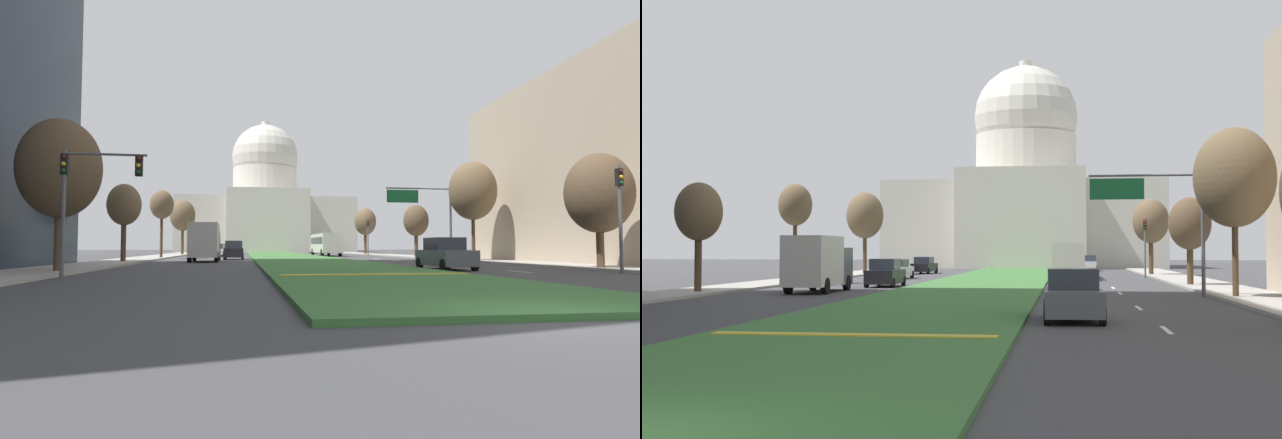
% 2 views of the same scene
% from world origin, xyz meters
% --- Properties ---
extents(ground_plane, '(260.00, 260.00, 0.00)m').
position_xyz_m(ground_plane, '(0.00, 53.41, 0.00)').
color(ground_plane, '#3D3D3F').
extents(grass_median, '(8.60, 96.14, 0.14)m').
position_xyz_m(grass_median, '(0.00, 48.07, 0.07)').
color(grass_median, '#386B33').
rests_on(grass_median, ground_plane).
extents(median_curb_nose, '(7.74, 0.50, 0.04)m').
position_xyz_m(median_curb_nose, '(0.00, 11.87, 0.16)').
color(median_curb_nose, gold).
rests_on(median_curb_nose, grass_median).
extents(lane_dashes_right, '(0.16, 55.94, 0.01)m').
position_xyz_m(lane_dashes_right, '(8.64, 44.67, 0.00)').
color(lane_dashes_right, silver).
rests_on(lane_dashes_right, ground_plane).
extents(sidewalk_left, '(4.00, 96.14, 0.15)m').
position_xyz_m(sidewalk_left, '(-14.97, 42.73, 0.07)').
color(sidewalk_left, '#9E9991').
rests_on(sidewalk_left, ground_plane).
extents(sidewalk_right, '(4.00, 96.14, 0.15)m').
position_xyz_m(sidewalk_right, '(14.97, 42.73, 0.07)').
color(sidewalk_right, '#9E9991').
rests_on(sidewalk_right, ground_plane).
extents(capitol_building, '(37.40, 29.45, 29.97)m').
position_xyz_m(capitol_building, '(0.00, 106.09, 9.94)').
color(capitol_building, beige).
rests_on(capitol_building, ground_plane).
extents(traffic_light_far_right, '(0.28, 0.35, 5.20)m').
position_xyz_m(traffic_light_far_right, '(12.47, 61.32, 3.31)').
color(traffic_light_far_right, '#515456').
rests_on(traffic_light_far_right, ground_plane).
extents(overhead_guide_sign, '(5.91, 0.20, 6.50)m').
position_xyz_m(overhead_guide_sign, '(10.44, 33.35, 4.66)').
color(overhead_guide_sign, '#515456').
rests_on(overhead_guide_sign, ground_plane).
extents(street_tree_left_mid, '(2.58, 2.58, 6.13)m').
position_xyz_m(street_tree_left_mid, '(-14.37, 32.62, 4.46)').
color(street_tree_left_mid, '#4C3823').
rests_on(street_tree_left_mid, ground_plane).
extents(street_tree_right_mid, '(3.96, 3.96, 8.46)m').
position_xyz_m(street_tree_right_mid, '(13.89, 31.59, 5.97)').
color(street_tree_right_mid, '#4C3823').
rests_on(street_tree_right_mid, ground_plane).
extents(street_tree_left_far, '(2.42, 2.42, 7.17)m').
position_xyz_m(street_tree_left_far, '(-13.61, 46.20, 5.59)').
color(street_tree_left_far, '#4C3823').
rests_on(street_tree_left_far, ground_plane).
extents(street_tree_right_far, '(2.79, 2.79, 5.90)m').
position_xyz_m(street_tree_right_far, '(13.80, 45.21, 4.11)').
color(street_tree_right_far, '#4C3823').
rests_on(street_tree_right_far, ground_plane).
extents(street_tree_left_distant, '(3.62, 3.62, 8.06)m').
position_xyz_m(street_tree_left_distant, '(-13.81, 67.08, 5.75)').
color(street_tree_left_distant, '#4C3823').
rests_on(street_tree_left_distant, ground_plane).
extents(street_tree_right_distant, '(3.36, 3.36, 7.22)m').
position_xyz_m(street_tree_right_distant, '(13.59, 67.32, 5.08)').
color(street_tree_right_distant, '#4C3823').
rests_on(street_tree_right_distant, ground_plane).
extents(sedan_lead_stopped, '(2.09, 4.25, 1.78)m').
position_xyz_m(sedan_lead_stopped, '(5.86, 18.61, 0.83)').
color(sedan_lead_stopped, '#4C5156').
rests_on(sedan_lead_stopped, ground_plane).
extents(sedan_midblock, '(1.93, 4.27, 1.84)m').
position_xyz_m(sedan_midblock, '(-6.09, 42.34, 0.85)').
color(sedan_midblock, black).
rests_on(sedan_midblock, ground_plane).
extents(sedan_distant, '(2.11, 4.58, 1.63)m').
position_xyz_m(sedan_distant, '(-8.41, 56.86, 0.77)').
color(sedan_distant, silver).
rests_on(sedan_distant, ground_plane).
extents(sedan_far_horizon, '(2.14, 4.60, 1.70)m').
position_xyz_m(sedan_far_horizon, '(-8.66, 71.31, 0.80)').
color(sedan_far_horizon, black).
rests_on(sedan_far_horizon, ground_plane).
extents(sedan_very_far, '(2.15, 4.41, 1.80)m').
position_xyz_m(sedan_very_far, '(8.24, 83.22, 0.84)').
color(sedan_very_far, silver).
rests_on(sedan_very_far, ground_plane).
extents(box_truck_delivery, '(2.40, 6.40, 3.20)m').
position_xyz_m(box_truck_delivery, '(-8.41, 35.22, 1.68)').
color(box_truck_delivery, '#4C5156').
rests_on(box_truck_delivery, ground_plane).
extents(city_bus, '(2.62, 11.00, 2.95)m').
position_xyz_m(city_bus, '(5.86, 58.57, 1.77)').
color(city_bus, beige).
rests_on(city_bus, ground_plane).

